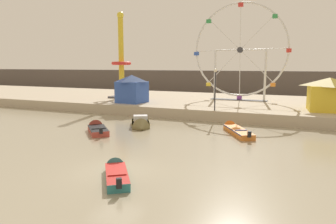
# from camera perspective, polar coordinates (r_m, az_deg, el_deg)

# --- Properties ---
(ground_plane) EXTENTS (240.00, 240.00, 0.00)m
(ground_plane) POSITION_cam_1_polar(r_m,az_deg,el_deg) (16.88, -9.47, -10.56)
(ground_plane) COLOR gray
(quay_promenade) EXTENTS (110.00, 19.43, 1.08)m
(quay_promenade) POSITION_cam_1_polar(r_m,az_deg,el_deg) (40.17, 10.52, 1.36)
(quay_promenade) COLOR #B7A88E
(quay_promenade) RESTS_ON ground_plane
(distant_town_skyline) EXTENTS (140.00, 3.00, 4.40)m
(distant_town_skyline) POSITION_cam_1_polar(r_m,az_deg,el_deg) (62.63, 15.26, 5.27)
(distant_town_skyline) COLOR #564C47
(distant_town_skyline) RESTS_ON ground_plane
(motorboat_teal_painted) EXTENTS (3.15, 3.85, 1.01)m
(motorboat_teal_painted) POSITION_cam_1_polar(r_m,az_deg,el_deg) (16.10, -9.50, -10.69)
(motorboat_teal_painted) COLOR teal
(motorboat_teal_painted) RESTS_ON ground_plane
(motorboat_orange_hull) EXTENTS (3.77, 5.47, 1.07)m
(motorboat_orange_hull) POSITION_cam_1_polar(r_m,az_deg,el_deg) (26.45, 12.06, -3.09)
(motorboat_orange_hull) COLOR orange
(motorboat_orange_hull) RESTS_ON ground_plane
(motorboat_olive_wood) EXTENTS (3.28, 4.17, 1.56)m
(motorboat_olive_wood) POSITION_cam_1_polar(r_m,az_deg,el_deg) (27.76, -5.03, -2.25)
(motorboat_olive_wood) COLOR olive
(motorboat_olive_wood) RESTS_ON ground_plane
(motorboat_faded_red) EXTENTS (3.76, 3.88, 1.25)m
(motorboat_faded_red) POSITION_cam_1_polar(r_m,az_deg,el_deg) (26.72, -12.90, -2.98)
(motorboat_faded_red) COLOR #B24238
(motorboat_faded_red) RESTS_ON ground_plane
(ferris_wheel_white_frame) EXTENTS (11.93, 1.20, 12.09)m
(ferris_wheel_white_frame) POSITION_cam_1_polar(r_m,az_deg,el_deg) (40.45, 13.07, 10.72)
(ferris_wheel_white_frame) COLOR silver
(ferris_wheel_white_frame) RESTS_ON quay_promenade
(drop_tower_yellow_tower) EXTENTS (2.80, 2.80, 11.37)m
(drop_tower_yellow_tower) POSITION_cam_1_polar(r_m,az_deg,el_deg) (42.89, -8.54, 8.74)
(drop_tower_yellow_tower) COLOR gold
(drop_tower_yellow_tower) RESTS_ON quay_promenade
(carnival_booth_blue_tent) EXTENTS (3.51, 3.36, 3.28)m
(carnival_booth_blue_tent) POSITION_cam_1_polar(r_m,az_deg,el_deg) (37.16, -6.63, 4.35)
(carnival_booth_blue_tent) COLOR #3356B7
(carnival_booth_blue_tent) RESTS_ON quay_promenade
(carnival_booth_yellow_awning) EXTENTS (4.26, 4.21, 3.23)m
(carnival_booth_yellow_awning) POSITION_cam_1_polar(r_m,az_deg,el_deg) (33.89, 27.40, 3.00)
(carnival_booth_yellow_awning) COLOR yellow
(carnival_booth_yellow_awning) RESTS_ON quay_promenade
(promenade_lamp_near) EXTENTS (0.32, 0.32, 4.08)m
(promenade_lamp_near) POSITION_cam_1_polar(r_m,az_deg,el_deg) (30.74, 8.64, 5.20)
(promenade_lamp_near) COLOR #2D2D33
(promenade_lamp_near) RESTS_ON quay_promenade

